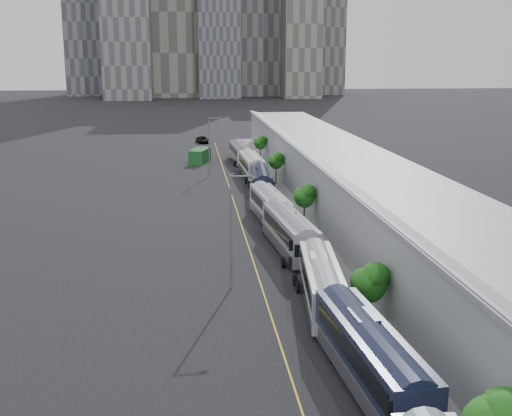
{
  "coord_description": "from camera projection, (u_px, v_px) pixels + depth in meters",
  "views": [
    {
      "loc": [
        -7.24,
        -12.08,
        18.68
      ],
      "look_at": [
        -0.26,
        54.98,
        3.0
      ],
      "focal_mm": 45.0,
      "sensor_mm": 36.0,
      "label": 1
    }
  ],
  "objects": [
    {
      "name": "bus_2",
      "position": [
        322.0,
        287.0,
        49.31
      ],
      "size": [
        3.85,
        12.91,
        3.72
      ],
      "rotation": [
        0.0,
        0.0,
        -0.1
      ],
      "color": "#B6B6B8",
      "rests_on": "ground"
    },
    {
      "name": "bus_3",
      "position": [
        290.0,
        236.0,
        63.37
      ],
      "size": [
        3.89,
        13.66,
        3.94
      ],
      "rotation": [
        0.0,
        0.0,
        0.09
      ],
      "color": "gray",
      "rests_on": "ground"
    },
    {
      "name": "bus_5",
      "position": [
        261.0,
        183.0,
        90.86
      ],
      "size": [
        3.37,
        12.75,
        3.69
      ],
      "rotation": [
        0.0,
        0.0,
        -0.07
      ],
      "color": "black",
      "rests_on": "ground"
    },
    {
      "name": "tree_4",
      "position": [
        260.0,
        142.0,
        118.13
      ],
      "size": [
        2.08,
        2.08,
        4.77
      ],
      "color": "black",
      "rests_on": "ground"
    },
    {
      "name": "bus_4",
      "position": [
        270.0,
        209.0,
        74.8
      ],
      "size": [
        3.65,
        13.06,
        3.77
      ],
      "rotation": [
        0.0,
        0.0,
        0.08
      ],
      "color": "#A7AAB1",
      "rests_on": "ground"
    },
    {
      "name": "bus_1",
      "position": [
        370.0,
        362.0,
        36.83
      ],
      "size": [
        3.74,
        13.87,
        4.01
      ],
      "rotation": [
        0.0,
        0.0,
        0.07
      ],
      "color": "#161B33",
      "rests_on": "ground"
    },
    {
      "name": "suv",
      "position": [
        203.0,
        140.0,
        146.34
      ],
      "size": [
        3.37,
        5.66,
        1.47
      ],
      "primitive_type": "imported",
      "rotation": [
        0.0,
        0.0,
        0.18
      ],
      "color": "black",
      "rests_on": "ground"
    },
    {
      "name": "sidewalk",
      "position": [
        339.0,
        232.0,
        70.84
      ],
      "size": [
        10.0,
        170.0,
        0.12
      ],
      "primitive_type": "cube",
      "color": "gray",
      "rests_on": "ground"
    },
    {
      "name": "street_lamp_near",
      "position": [
        233.0,
        224.0,
        52.43
      ],
      "size": [
        2.04,
        0.22,
        9.58
      ],
      "color": "#59595E",
      "rests_on": "ground"
    },
    {
      "name": "tree_2",
      "position": [
        304.0,
        195.0,
        72.94
      ],
      "size": [
        2.31,
        2.31,
        4.78
      ],
      "color": "black",
      "rests_on": "ground"
    },
    {
      "name": "street_lamp_far",
      "position": [
        210.0,
        143.0,
        104.17
      ],
      "size": [
        2.04,
        0.22,
        9.49
      ],
      "color": "#59595E",
      "rests_on": "ground"
    },
    {
      "name": "depot",
      "position": [
        376.0,
        201.0,
        70.46
      ],
      "size": [
        12.45,
        160.4,
        7.2
      ],
      "color": "gray",
      "rests_on": "ground"
    },
    {
      "name": "lane_line",
      "position": [
        245.0,
        235.0,
        69.8
      ],
      "size": [
        0.12,
        160.0,
        0.02
      ],
      "primitive_type": "cube",
      "color": "gold",
      "rests_on": "ground"
    },
    {
      "name": "shipping_container",
      "position": [
        200.0,
        156.0,
        118.22
      ],
      "size": [
        4.3,
        6.84,
        2.54
      ],
      "primitive_type": "cube",
      "rotation": [
        0.0,
        0.0,
        -0.29
      ],
      "color": "#16471C",
      "rests_on": "ground"
    },
    {
      "name": "tree_1",
      "position": [
        369.0,
        280.0,
        46.45
      ],
      "size": [
        2.63,
        2.63,
        4.42
      ],
      "color": "black",
      "rests_on": "ground"
    },
    {
      "name": "bus_7",
      "position": [
        239.0,
        154.0,
        118.73
      ],
      "size": [
        3.08,
        12.34,
        3.58
      ],
      "rotation": [
        0.0,
        0.0,
        0.05
      ],
      "color": "slate",
      "rests_on": "ground"
    },
    {
      "name": "bus_6",
      "position": [
        251.0,
        168.0,
        103.2
      ],
      "size": [
        3.13,
        13.38,
        3.89
      ],
      "rotation": [
        0.0,
        0.0,
        0.03
      ],
      "color": "white",
      "rests_on": "ground"
    },
    {
      "name": "tree_3",
      "position": [
        276.0,
        161.0,
        97.28
      ],
      "size": [
        2.05,
        2.05,
        4.72
      ],
      "color": "black",
      "rests_on": "ground"
    }
  ]
}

